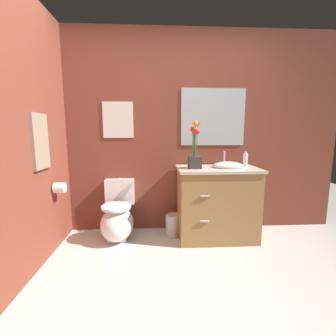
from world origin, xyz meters
name	(u,v)px	position (x,y,z in m)	size (l,w,h in m)	color
ground_plane	(183,319)	(0.00, 0.00, 0.00)	(8.47, 8.47, 0.00)	beige
wall_back	(185,133)	(0.20, 1.56, 1.25)	(3.95, 0.05, 2.50)	brown
wall_left	(9,134)	(-1.30, 0.46, 1.25)	(0.05, 4.29, 2.50)	brown
toilet	(118,219)	(-0.63, 1.26, 0.24)	(0.38, 0.59, 0.69)	white
vanity_cabinet	(217,202)	(0.55, 1.23, 0.44)	(0.94, 0.56, 1.04)	#9E7242
flower_vase	(195,151)	(0.27, 1.19, 1.06)	(0.14, 0.14, 0.53)	#38332D
soap_bottle	(245,160)	(0.89, 1.29, 0.94)	(0.05, 0.05, 0.18)	white
trash_bin	(173,225)	(0.03, 1.30, 0.14)	(0.18, 0.18, 0.27)	#B7B7BC
wall_poster	(118,120)	(-0.63, 1.53, 1.41)	(0.37, 0.01, 0.44)	silver
wall_mirror	(213,117)	(0.54, 1.53, 1.45)	(0.80, 0.01, 0.70)	#B2BCC6
hanging_towel	(40,142)	(-1.26, 0.84, 1.18)	(0.03, 0.28, 0.52)	gray
toilet_paper_roll	(60,188)	(-1.20, 1.06, 0.68)	(0.11, 0.11, 0.11)	white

